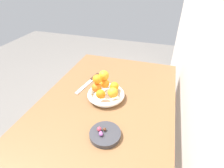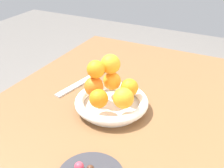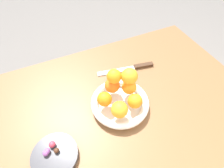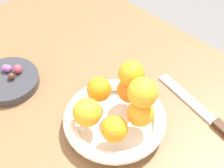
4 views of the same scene
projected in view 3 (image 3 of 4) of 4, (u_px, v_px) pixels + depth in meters
name	position (u px, v px, depth m)	size (l,w,h in m)	color
ground_plane	(115.00, 164.00, 1.23)	(6.00, 6.00, 0.00)	slate
dining_table	(118.00, 121.00, 0.73)	(1.10, 0.76, 0.74)	brown
fruit_bowl	(120.00, 103.00, 0.65)	(0.22, 0.22, 0.04)	white
candy_dish	(55.00, 156.00, 0.54)	(0.14, 0.14, 0.02)	#333338
orange_0	(119.00, 110.00, 0.58)	(0.06, 0.06, 0.06)	orange
orange_1	(135.00, 101.00, 0.61)	(0.05, 0.05, 0.05)	orange
orange_2	(129.00, 87.00, 0.64)	(0.05, 0.05, 0.05)	orange
orange_3	(112.00, 85.00, 0.65)	(0.06, 0.06, 0.06)	orange
orange_4	(105.00, 99.00, 0.61)	(0.05, 0.05, 0.05)	orange
orange_5	(114.00, 76.00, 0.60)	(0.05, 0.05, 0.05)	orange
orange_6	(129.00, 76.00, 0.60)	(0.06, 0.06, 0.06)	orange
candy_ball_0	(56.00, 151.00, 0.53)	(0.02, 0.02, 0.02)	#472819
candy_ball_1	(47.00, 151.00, 0.53)	(0.02, 0.02, 0.02)	#8C4C99
candy_ball_2	(46.00, 153.00, 0.53)	(0.02, 0.02, 0.02)	#8C4C99
candy_ball_3	(52.00, 144.00, 0.54)	(0.02, 0.02, 0.02)	#C6384C
knife	(131.00, 68.00, 0.79)	(0.26, 0.07, 0.01)	#3F2819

